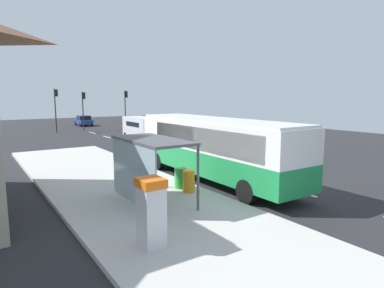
% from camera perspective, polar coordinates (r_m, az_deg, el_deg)
% --- Properties ---
extents(ground_plane, '(56.00, 92.00, 0.04)m').
position_cam_1_polar(ground_plane, '(27.61, -7.97, -0.93)').
color(ground_plane, '#262628').
extents(sidewalk_platform, '(6.20, 30.00, 0.18)m').
position_cam_1_polar(sidewalk_platform, '(14.32, -9.80, -9.07)').
color(sidewalk_platform, beige).
rests_on(sidewalk_platform, ground).
extents(lane_stripe_seg_1, '(0.16, 2.20, 0.01)m').
position_cam_1_polar(lane_stripe_seg_1, '(16.05, 17.50, -7.75)').
color(lane_stripe_seg_1, silver).
rests_on(lane_stripe_seg_1, ground).
extents(lane_stripe_seg_2, '(0.16, 2.20, 0.01)m').
position_cam_1_polar(lane_stripe_seg_2, '(19.44, 5.88, -4.66)').
color(lane_stripe_seg_2, silver).
rests_on(lane_stripe_seg_2, ground).
extents(lane_stripe_seg_3, '(0.16, 2.20, 0.01)m').
position_cam_1_polar(lane_stripe_seg_3, '(23.41, -2.00, -2.43)').
color(lane_stripe_seg_3, silver).
rests_on(lane_stripe_seg_3, ground).
extents(lane_stripe_seg_4, '(0.16, 2.20, 0.01)m').
position_cam_1_polar(lane_stripe_seg_4, '(27.71, -7.51, -0.84)').
color(lane_stripe_seg_4, silver).
rests_on(lane_stripe_seg_4, ground).
extents(lane_stripe_seg_5, '(0.16, 2.20, 0.01)m').
position_cam_1_polar(lane_stripe_seg_5, '(32.22, -11.49, 0.32)').
color(lane_stripe_seg_5, silver).
rests_on(lane_stripe_seg_5, ground).
extents(lane_stripe_seg_6, '(0.16, 2.20, 0.01)m').
position_cam_1_polar(lane_stripe_seg_6, '(36.85, -14.49, 1.20)').
color(lane_stripe_seg_6, silver).
rests_on(lane_stripe_seg_6, ground).
extents(lane_stripe_seg_7, '(0.16, 2.20, 0.01)m').
position_cam_1_polar(lane_stripe_seg_7, '(41.57, -16.82, 1.87)').
color(lane_stripe_seg_7, silver).
rests_on(lane_stripe_seg_7, ground).
extents(bus, '(2.63, 11.03, 3.21)m').
position_cam_1_polar(bus, '(16.90, 3.66, -0.23)').
color(bus, '#1E8C47').
rests_on(bus, ground).
extents(white_van, '(2.11, 5.24, 2.30)m').
position_cam_1_polar(white_van, '(33.10, -8.62, 2.93)').
color(white_van, silver).
rests_on(white_van, ground).
extents(sedan_near, '(1.98, 4.47, 1.52)m').
position_cam_1_polar(sedan_near, '(52.16, -18.18, 3.88)').
color(sedan_near, navy).
rests_on(sedan_near, ground).
extents(ticket_machine, '(0.66, 0.76, 1.94)m').
position_cam_1_polar(ticket_machine, '(9.30, -7.04, -11.57)').
color(ticket_machine, silver).
rests_on(ticket_machine, sidewalk_platform).
extents(recycling_bin_orange, '(0.52, 0.52, 0.95)m').
position_cam_1_polar(recycling_bin_orange, '(14.51, -0.55, -6.40)').
color(recycling_bin_orange, orange).
rests_on(recycling_bin_orange, sidewalk_platform).
extents(recycling_bin_green, '(0.52, 0.52, 0.95)m').
position_cam_1_polar(recycling_bin_green, '(15.08, -2.02, -5.84)').
color(recycling_bin_green, green).
rests_on(recycling_bin_green, sidewalk_platform).
extents(traffic_light_near_side, '(0.49, 0.28, 5.11)m').
position_cam_1_polar(traffic_light_near_side, '(45.04, -11.35, 6.84)').
color(traffic_light_near_side, '#2D2D2D').
rests_on(traffic_light_near_side, ground).
extents(traffic_light_far_side, '(0.49, 0.28, 5.25)m').
position_cam_1_polar(traffic_light_far_side, '(43.24, -22.40, 6.45)').
color(traffic_light_far_side, '#2D2D2D').
rests_on(traffic_light_far_side, ground).
extents(traffic_light_median, '(0.49, 0.28, 4.93)m').
position_cam_1_polar(traffic_light_median, '(44.86, -18.19, 6.44)').
color(traffic_light_median, '#2D2D2D').
rests_on(traffic_light_median, ground).
extents(bus_shelter, '(1.80, 4.00, 2.50)m').
position_cam_1_polar(bus_shelter, '(12.89, -8.08, -1.77)').
color(bus_shelter, '#4C4C51').
rests_on(bus_shelter, sidewalk_platform).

